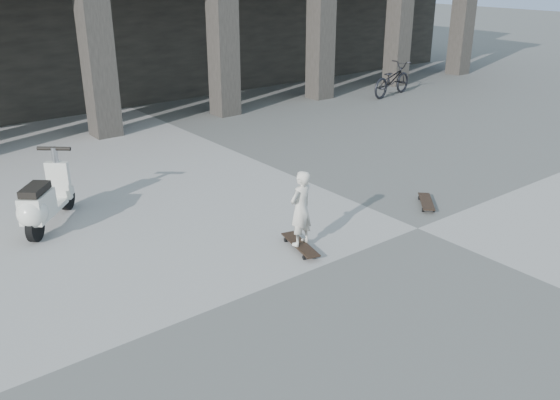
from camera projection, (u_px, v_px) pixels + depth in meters
ground at (418, 228)px, 9.71m from camera, size 90.00×90.00×0.00m
longboard at (300, 245)px, 8.97m from camera, size 0.43×0.96×0.09m
skateboard_spare at (426, 202)px, 10.57m from camera, size 0.71×0.73×0.10m
child at (301, 208)px, 8.75m from camera, size 0.47×0.36×1.16m
scooter at (42, 204)px, 9.41m from camera, size 1.27×1.41×1.22m
bicycle at (392, 80)px, 19.06m from camera, size 2.10×1.07×1.05m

